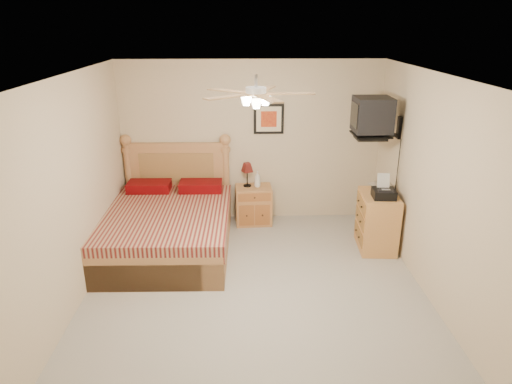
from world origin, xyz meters
TOP-DOWN VIEW (x-y plane):
  - floor at (0.00, 0.00)m, footprint 4.50×4.50m
  - ceiling at (0.00, 0.00)m, footprint 4.00×4.50m
  - wall_back at (0.00, 2.25)m, footprint 4.00×0.04m
  - wall_front at (0.00, -2.25)m, footprint 4.00×0.04m
  - wall_left at (-2.00, 0.00)m, footprint 0.04×4.50m
  - wall_right at (2.00, 0.00)m, footprint 0.04×4.50m
  - bed at (-1.18, 1.12)m, footprint 1.68×2.19m
  - nightstand at (0.03, 2.00)m, footprint 0.57×0.44m
  - table_lamp at (-0.07, 2.05)m, footprint 0.27×0.27m
  - lotion_bottle at (0.09, 2.02)m, footprint 0.12×0.12m
  - framed_picture at (0.27, 2.23)m, footprint 0.46×0.04m
  - dresser at (1.73, 1.09)m, footprint 0.52×0.71m
  - fax_machine at (1.74, 0.96)m, footprint 0.31×0.33m
  - magazine_lower at (1.72, 1.36)m, footprint 0.30×0.34m
  - magazine_upper at (1.76, 1.36)m, footprint 0.22×0.30m
  - wall_tv at (1.75, 1.34)m, footprint 0.56×0.46m
  - ceiling_fan at (0.00, -0.20)m, footprint 1.14×1.14m

SIDE VIEW (x-z plane):
  - floor at x=0.00m, z-range 0.00..0.00m
  - nightstand at x=0.03m, z-range 0.00..0.60m
  - dresser at x=1.73m, z-range 0.00..0.81m
  - bed at x=-1.18m, z-range 0.00..1.40m
  - lotion_bottle at x=0.09m, z-range 0.60..0.85m
  - table_lamp at x=-0.07m, z-range 0.60..0.98m
  - magazine_lower at x=1.72m, z-range 0.81..0.83m
  - magazine_upper at x=1.76m, z-range 0.83..0.85m
  - fax_machine at x=1.74m, z-range 0.81..1.12m
  - wall_back at x=0.00m, z-range 0.00..2.50m
  - wall_front at x=0.00m, z-range 0.00..2.50m
  - wall_left at x=-2.00m, z-range 0.00..2.50m
  - wall_right at x=2.00m, z-range 0.00..2.50m
  - framed_picture at x=0.27m, z-range 1.39..1.85m
  - wall_tv at x=1.75m, z-range 1.52..2.10m
  - ceiling_fan at x=0.00m, z-range 2.22..2.50m
  - ceiling at x=0.00m, z-range 2.48..2.52m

